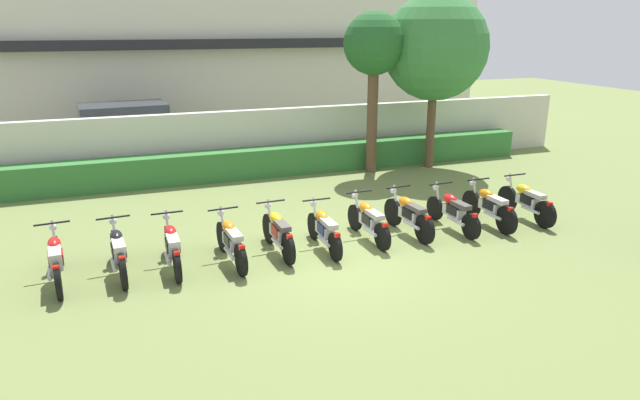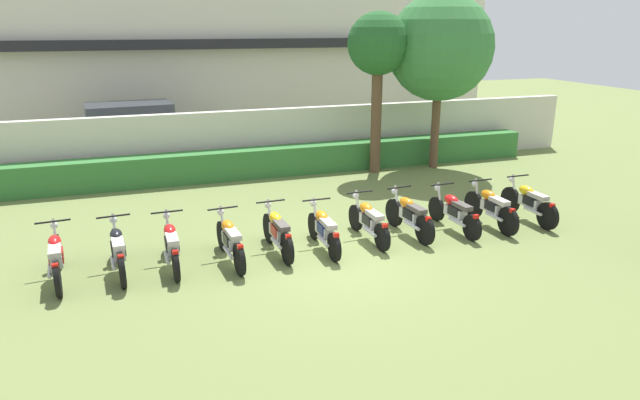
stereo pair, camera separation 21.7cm
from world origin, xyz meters
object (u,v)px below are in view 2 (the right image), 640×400
Objects in this scene: motorcycle_in_row_0 at (56,257)px; motorcycle_in_row_3 at (230,240)px; parked_car at (136,132)px; motorcycle_in_row_4 at (277,231)px; motorcycle_in_row_9 at (491,207)px; tree_near_inspector at (378,47)px; motorcycle_in_row_5 at (324,229)px; motorcycle_in_row_6 at (369,220)px; motorcycle_in_row_2 at (171,245)px; motorcycle_in_row_1 at (118,250)px; motorcycle_in_row_7 at (409,215)px; motorcycle_in_row_8 at (454,211)px; tree_far_side at (440,48)px; motorcycle_in_row_10 at (529,202)px.

motorcycle_in_row_0 is 3.05m from motorcycle_in_row_3.
parked_car reaches higher than motorcycle_in_row_4.
motorcycle_in_row_3 is 0.99× the size of motorcycle_in_row_9.
tree_near_inspector is 6.26m from motorcycle_in_row_9.
motorcycle_in_row_6 reaches higher than motorcycle_in_row_5.
motorcycle_in_row_1 is at bearing 87.36° from motorcycle_in_row_2.
motorcycle_in_row_6 is 0.95m from motorcycle_in_row_7.
motorcycle_in_row_0 is 6.00m from motorcycle_in_row_6.
motorcycle_in_row_2 reaches higher than motorcycle_in_row_6.
motorcycle_in_row_4 reaches higher than motorcycle_in_row_5.
motorcycle_in_row_8 is (7.00, -0.02, -0.02)m from motorcycle_in_row_1.
parked_car is 0.98× the size of tree_near_inspector.
motorcycle_in_row_7 reaches higher than motorcycle_in_row_5.
motorcycle_in_row_5 is at bearing 97.26° from motorcycle_in_row_6.
motorcycle_in_row_9 is at bearing -89.16° from motorcycle_in_row_5.
tree_far_side reaches higher than motorcycle_in_row_1.
motorcycle_in_row_4 is (0.97, 0.14, 0.01)m from motorcycle_in_row_3.
motorcycle_in_row_4 is 0.98× the size of motorcycle_in_row_6.
motorcycle_in_row_0 is at bearing -148.38° from tree_near_inspector.
motorcycle_in_row_2 is 4.03m from motorcycle_in_row_6.
motorcycle_in_row_8 is at bearing 85.93° from motorcycle_in_row_9.
motorcycle_in_row_10 reaches higher than motorcycle_in_row_2.
motorcycle_in_row_10 is (6.96, 0.12, 0.01)m from motorcycle_in_row_3.
motorcycle_in_row_4 is (2.99, -0.01, -0.01)m from motorcycle_in_row_1.
motorcycle_in_row_2 reaches higher than motorcycle_in_row_8.
motorcycle_in_row_5 is (2.97, -0.11, -0.01)m from motorcycle_in_row_2.
motorcycle_in_row_1 is 1.04× the size of motorcycle_in_row_4.
motorcycle_in_row_0 is (-10.50, -5.14, -3.24)m from tree_far_side.
motorcycle_in_row_5 is (-5.56, -5.30, -3.26)m from tree_far_side.
tree_far_side is 2.90× the size of motorcycle_in_row_4.
parked_car is 2.43× the size of motorcycle_in_row_10.
motorcycle_in_row_9 is 0.99× the size of motorcycle_in_row_10.
motorcycle_in_row_9 reaches higher than motorcycle_in_row_8.
motorcycle_in_row_1 is at bearing 87.89° from motorcycle_in_row_5.
motorcycle_in_row_2 is at bearing 78.97° from motorcycle_in_row_3.
motorcycle_in_row_4 is (2.41, -9.41, -0.48)m from parked_car.
motorcycle_in_row_4 is at bearing -94.74° from motorcycle_in_row_1.
motorcycle_in_row_0 is 1.02× the size of motorcycle_in_row_8.
motorcycle_in_row_6 is (4.97, 0.04, -0.02)m from motorcycle_in_row_1.
tree_near_inspector is at bearing -33.52° from motorcycle_in_row_5.
tree_far_side reaches higher than motorcycle_in_row_8.
tree_far_side is 2.81× the size of motorcycle_in_row_3.
parked_car reaches higher than motorcycle_in_row_1.
motorcycle_in_row_2 is 1.04× the size of motorcycle_in_row_4.
motorcycle_in_row_2 is 4.98m from motorcycle_in_row_7.
parked_car is 2.51× the size of motorcycle_in_row_6.
motorcycle_in_row_6 is (2.96, 0.19, -0.01)m from motorcycle_in_row_3.
motorcycle_in_row_7 is 1.99m from motorcycle_in_row_9.
tree_near_inspector is 2.42× the size of motorcycle_in_row_0.
tree_near_inspector reaches higher than motorcycle_in_row_2.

